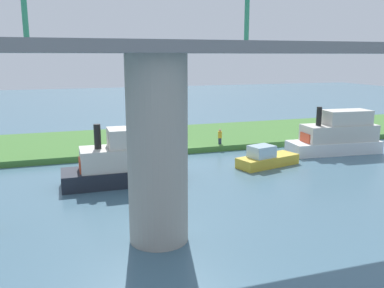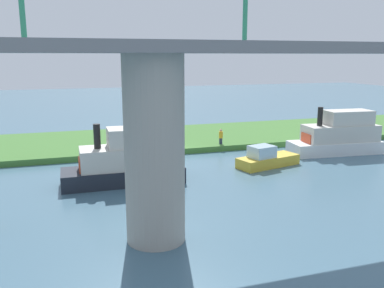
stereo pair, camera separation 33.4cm
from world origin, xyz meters
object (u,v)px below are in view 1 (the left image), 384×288
Objects in this scene: bridge_pylon at (158,151)px; mooring_post at (166,143)px; person_on_bank at (220,136)px; motorboat_white at (128,161)px; motorboat_red at (266,159)px; houseboat_blue at (337,136)px.

bridge_pylon reaches higher than mooring_post.
person_on_bank is at bearing -178.34° from mooring_post.
motorboat_white is 10.96m from motorboat_red.
person_on_bank is (-9.84, -16.73, -3.04)m from bridge_pylon.
houseboat_blue is at bearing 153.99° from person_on_bank.
motorboat_white reaches higher than mooring_post.
bridge_pylon reaches higher than houseboat_blue.
houseboat_blue is at bearing 163.09° from mooring_post.
motorboat_white is 0.98× the size of houseboat_blue.
mooring_post is 0.11× the size of houseboat_blue.
motorboat_white is (4.61, 7.41, 0.58)m from mooring_post.
bridge_pylon is at bearing 42.52° from motorboat_red.
houseboat_blue is (-18.96, -3.05, 0.01)m from motorboat_white.
mooring_post is (-4.74, -16.58, -3.31)m from bridge_pylon.
motorboat_red is (8.08, 2.13, -0.92)m from houseboat_blue.
bridge_pylon is 22.82m from houseboat_blue.
motorboat_red is at bearing 14.75° from houseboat_blue.
person_on_bank is at bearing -120.47° from bridge_pylon.
motorboat_red is (-11.01, -10.09, -3.64)m from bridge_pylon.
person_on_bank is 0.17× the size of houseboat_blue.
bridge_pylon is 1.03× the size of houseboat_blue.
bridge_pylon is 19.65m from person_on_bank.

